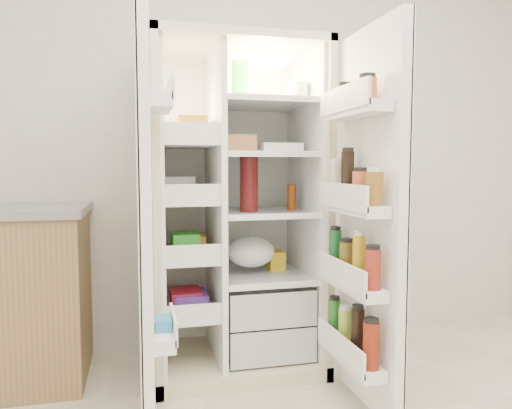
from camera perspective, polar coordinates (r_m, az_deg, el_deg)
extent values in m
cube|color=beige|center=(3.14, -0.44, 8.42)|extent=(4.00, 0.02, 2.70)
cube|color=beige|center=(3.03, -3.77, 0.04)|extent=(0.92, 0.04, 1.80)
cube|color=beige|center=(2.66, -11.87, -0.68)|extent=(0.04, 0.70, 1.80)
cube|color=beige|center=(2.83, 6.23, -0.30)|extent=(0.04, 0.70, 1.80)
cube|color=beige|center=(2.78, -2.61, 17.92)|extent=(0.92, 0.70, 0.04)
cube|color=beige|center=(2.92, -2.48, -17.58)|extent=(0.92, 0.70, 0.08)
cube|color=white|center=(3.00, -3.67, 0.38)|extent=(0.84, 0.02, 1.68)
cube|color=white|center=(2.66, -11.23, -0.24)|extent=(0.02, 0.62, 1.68)
cube|color=white|center=(2.82, 5.66, 0.09)|extent=(0.02, 0.62, 1.68)
cube|color=white|center=(2.69, -4.84, -0.12)|extent=(0.03, 0.62, 1.68)
cube|color=#BAC3BF|center=(2.88, 0.73, -14.79)|extent=(0.47, 0.52, 0.19)
cube|color=#BAC3BF|center=(2.82, 0.73, -10.95)|extent=(0.47, 0.52, 0.19)
cube|color=#FFD18C|center=(2.84, 0.39, 16.36)|extent=(0.30, 0.30, 0.02)
cube|color=white|center=(2.77, -7.99, -11.99)|extent=(0.28, 0.58, 0.02)
cube|color=white|center=(2.71, -8.06, -5.89)|extent=(0.28, 0.58, 0.02)
cube|color=white|center=(2.67, -8.13, 0.46)|extent=(0.28, 0.58, 0.02)
cube|color=white|center=(2.66, -8.20, 6.91)|extent=(0.28, 0.58, 0.02)
cube|color=silver|center=(2.80, 0.63, -8.18)|extent=(0.49, 0.58, 0.01)
cube|color=silver|center=(2.75, 0.63, -0.84)|extent=(0.49, 0.58, 0.01)
cube|color=silver|center=(2.74, 0.64, 5.85)|extent=(0.49, 0.58, 0.02)
cube|color=silver|center=(2.76, 0.65, 11.68)|extent=(0.49, 0.58, 0.02)
cube|color=red|center=(2.76, -8.00, -10.80)|extent=(0.16, 0.20, 0.10)
cube|color=green|center=(2.69, -8.08, -4.43)|extent=(0.14, 0.18, 0.12)
cube|color=silver|center=(2.66, -8.14, 1.43)|extent=(0.20, 0.22, 0.07)
cube|color=gold|center=(2.67, -8.22, 8.63)|extent=(0.15, 0.16, 0.14)
cube|color=#6237A6|center=(2.76, -8.00, -10.90)|extent=(0.18, 0.20, 0.09)
cube|color=#C37122|center=(2.69, -8.07, -4.64)|extent=(0.14, 0.18, 0.10)
cube|color=silver|center=(2.66, -8.15, 1.96)|extent=(0.16, 0.16, 0.12)
sphere|color=orange|center=(2.80, -1.43, -16.67)|extent=(0.07, 0.07, 0.07)
sphere|color=orange|center=(2.85, 0.23, -16.24)|extent=(0.07, 0.07, 0.07)
sphere|color=orange|center=(2.84, 2.47, -16.33)|extent=(0.07, 0.07, 0.07)
sphere|color=orange|center=(2.94, -1.05, -15.63)|extent=(0.07, 0.07, 0.07)
ellipsoid|color=#4B7627|center=(2.83, 0.63, -10.55)|extent=(0.26, 0.24, 0.11)
cylinder|color=#4F1111|center=(2.65, -0.85, 2.47)|extent=(0.10, 0.10, 0.31)
cylinder|color=#702F0C|center=(2.74, 4.21, 0.84)|extent=(0.05, 0.05, 0.15)
cube|color=green|center=(2.74, -1.92, 14.24)|extent=(0.08, 0.08, 0.22)
cylinder|color=white|center=(2.74, 4.91, 12.98)|extent=(0.12, 0.12, 0.11)
cylinder|color=#A67F26|center=(2.90, 1.37, 12.26)|extent=(0.06, 0.06, 0.08)
cube|color=white|center=(2.67, 3.03, 6.63)|extent=(0.22, 0.09, 0.06)
cube|color=#B37347|center=(2.62, -1.82, 7.13)|extent=(0.16, 0.09, 0.10)
ellipsoid|color=white|center=(2.78, -0.59, -6.33)|extent=(0.27, 0.25, 0.17)
cube|color=yellow|center=(2.89, 2.32, -6.56)|extent=(0.09, 0.11, 0.11)
cube|color=white|center=(2.11, -12.95, -2.04)|extent=(0.05, 0.40, 1.72)
cube|color=beige|center=(2.11, -13.63, -2.06)|extent=(0.01, 0.40, 1.72)
cube|color=white|center=(2.23, -10.85, -14.90)|extent=(0.09, 0.32, 0.06)
cube|color=white|center=(2.12, -11.26, 11.57)|extent=(0.09, 0.32, 0.06)
cube|color=#338CCC|center=(2.22, -10.86, -14.17)|extent=(0.07, 0.12, 0.10)
cube|color=white|center=(2.27, 13.23, -1.59)|extent=(0.05, 0.58, 1.72)
cube|color=beige|center=(2.28, 13.79, -1.57)|extent=(0.01, 0.58, 1.72)
cube|color=white|center=(2.39, 11.04, -17.12)|extent=(0.11, 0.50, 0.05)
cube|color=white|center=(2.28, 11.17, -9.16)|extent=(0.11, 0.50, 0.05)
cube|color=white|center=(2.23, 11.31, -0.38)|extent=(0.11, 0.50, 0.05)
cube|color=white|center=(2.23, 11.49, 10.68)|extent=(0.11, 0.50, 0.05)
cylinder|color=maroon|center=(2.18, 13.40, -15.83)|extent=(0.07, 0.07, 0.20)
cylinder|color=black|center=(2.28, 11.86, -14.56)|extent=(0.06, 0.06, 0.22)
cylinder|color=#A0B33B|center=(2.40, 10.46, -14.08)|extent=(0.06, 0.06, 0.18)
cylinder|color=#286D24|center=(2.51, 9.21, -13.09)|extent=(0.06, 0.06, 0.19)
cylinder|color=maroon|center=(2.09, 13.57, -7.43)|extent=(0.07, 0.07, 0.17)
cylinder|color=#BE9616|center=(2.20, 12.01, -6.27)|extent=(0.06, 0.06, 0.21)
cylinder|color=brown|center=(2.32, 10.58, -6.31)|extent=(0.07, 0.07, 0.16)
cylinder|color=#145927|center=(2.43, 9.31, -5.30)|extent=(0.06, 0.06, 0.20)
cylinder|color=brown|center=(2.04, 13.75, 1.81)|extent=(0.07, 0.07, 0.14)
cylinder|color=#B34D2E|center=(2.16, 12.14, 1.98)|extent=(0.07, 0.07, 0.14)
cylinder|color=black|center=(2.27, 10.72, 3.26)|extent=(0.06, 0.06, 0.23)
cylinder|color=beige|center=(2.39, 9.41, 2.74)|extent=(0.06, 0.06, 0.18)
cylinder|color=#A9512A|center=(2.14, 12.94, 12.97)|extent=(0.08, 0.08, 0.10)
cylinder|color=#984A1B|center=(2.33, 10.44, 12.28)|extent=(0.08, 0.08, 0.10)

